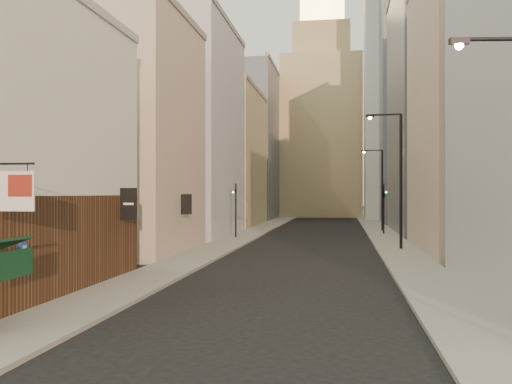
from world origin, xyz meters
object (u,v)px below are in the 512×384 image
clock_tower (322,119)px  traffic_light_left (236,199)px  streetlamp_mid (397,172)px  traffic_light_right (384,197)px  streetlamp_far (380,185)px  white_tower (391,99)px

clock_tower → traffic_light_left: 55.27m
clock_tower → streetlamp_mid: size_ratio=4.57×
traffic_light_right → streetlamp_mid: bearing=94.3°
streetlamp_mid → streetlamp_far: 19.96m
streetlamp_mid → streetlamp_far: streetlamp_mid is taller
clock_tower → traffic_light_left: clock_tower is taller
clock_tower → traffic_light_right: bearing=-80.7°
traffic_light_left → traffic_light_right: same height
streetlamp_far → traffic_light_right: size_ratio=1.75×
clock_tower → streetlamp_far: 44.17m
traffic_light_left → traffic_light_right: bearing=-136.8°
white_tower → streetlamp_far: white_tower is taller
white_tower → traffic_light_right: 35.72m
white_tower → streetlamp_mid: white_tower is taller
streetlamp_mid → traffic_light_left: streetlamp_mid is taller
streetlamp_mid → traffic_light_left: size_ratio=1.97×
clock_tower → streetlamp_mid: 63.20m
streetlamp_far → traffic_light_left: (-13.44, -11.47, -1.45)m
streetlamp_far → clock_tower: bearing=110.7°
white_tower → traffic_light_left: (-16.88, -39.12, -15.06)m
streetlamp_far → traffic_light_right: (0.04, -4.64, -1.28)m
streetlamp_far → traffic_light_left: bearing=-129.1°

